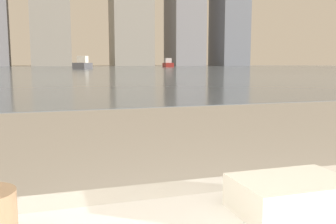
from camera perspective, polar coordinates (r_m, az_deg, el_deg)
towel_stack at (r=0.94m, az=18.34°, el=-11.96°), size 0.27×0.18×0.08m
harbor_water at (r=61.94m, az=-17.21°, el=6.32°), size 180.00×110.00×0.01m
harbor_boat_0 at (r=60.52m, az=-12.85°, el=7.11°), size 3.52×5.60×1.99m
harbor_boat_2 at (r=87.10m, az=0.00°, el=7.35°), size 2.66×5.64×2.03m
skyline_tower_2 at (r=118.94m, az=-17.60°, el=14.52°), size 11.08×13.34×32.46m
skyline_tower_4 at (r=127.28m, az=2.55°, el=16.68°), size 10.21×13.23×42.62m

